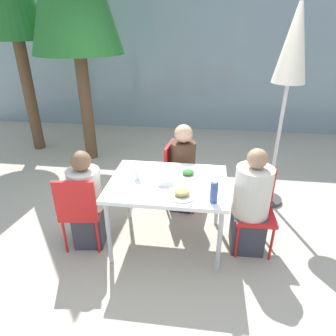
% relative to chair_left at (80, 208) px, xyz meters
% --- Properties ---
extents(ground_plane, '(24.00, 24.00, 0.00)m').
position_rel_chair_left_xyz_m(ground_plane, '(0.88, 0.20, -0.50)').
color(ground_plane, '#B2A893').
extents(building_facade, '(10.00, 0.20, 3.00)m').
position_rel_chair_left_xyz_m(building_facade, '(0.88, 4.23, 1.00)').
color(building_facade, gray).
rests_on(building_facade, ground).
extents(dining_table, '(1.18, 0.89, 0.76)m').
position_rel_chair_left_xyz_m(dining_table, '(0.88, 0.20, 0.19)').
color(dining_table, white).
rests_on(dining_table, ground).
extents(chair_left, '(0.45, 0.45, 0.86)m').
position_rel_chair_left_xyz_m(chair_left, '(0.00, 0.00, 0.00)').
color(chair_left, red).
rests_on(chair_left, ground).
extents(person_left, '(0.34, 0.34, 1.09)m').
position_rel_chair_left_xyz_m(person_left, '(0.04, 0.09, 0.01)').
color(person_left, '#383842').
rests_on(person_left, ground).
extents(chair_right, '(0.41, 0.41, 0.86)m').
position_rel_chair_left_xyz_m(chair_right, '(1.77, 0.30, 0.00)').
color(chair_right, red).
rests_on(chair_right, ground).
extents(person_right, '(0.36, 0.36, 1.15)m').
position_rel_chair_left_xyz_m(person_right, '(1.72, 0.22, 0.04)').
color(person_right, '#383842').
rests_on(person_right, ground).
extents(chair_far, '(0.45, 0.45, 0.86)m').
position_rel_chair_left_xyz_m(chair_far, '(0.90, 0.95, 0.00)').
color(chair_far, red).
rests_on(chair_far, ground).
extents(person_far, '(0.31, 0.31, 1.13)m').
position_rel_chair_left_xyz_m(person_far, '(0.97, 0.89, 0.05)').
color(person_far, black).
rests_on(person_far, ground).
extents(closed_umbrella, '(0.37, 0.37, 2.49)m').
position_rel_chair_left_xyz_m(closed_umbrella, '(2.12, 1.19, 1.41)').
color(closed_umbrella, '#333333').
rests_on(closed_umbrella, ground).
extents(plate_0, '(0.27, 0.27, 0.07)m').
position_rel_chair_left_xyz_m(plate_0, '(1.04, -0.06, 0.29)').
color(plate_0, white).
rests_on(plate_0, dining_table).
extents(plate_1, '(0.22, 0.22, 0.06)m').
position_rel_chair_left_xyz_m(plate_1, '(1.07, 0.35, 0.28)').
color(plate_1, white).
rests_on(plate_1, dining_table).
extents(bottle, '(0.07, 0.07, 0.21)m').
position_rel_chair_left_xyz_m(bottle, '(1.33, -0.13, 0.36)').
color(bottle, '#334C8E').
rests_on(bottle, dining_table).
extents(drinking_cup, '(0.07, 0.07, 0.11)m').
position_rel_chair_left_xyz_m(drinking_cup, '(0.56, 0.21, 0.31)').
color(drinking_cup, white).
rests_on(drinking_cup, dining_table).
extents(salad_bowl, '(0.16, 0.16, 0.06)m').
position_rel_chair_left_xyz_m(salad_bowl, '(0.85, 0.15, 0.29)').
color(salad_bowl, white).
rests_on(salad_bowl, dining_table).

